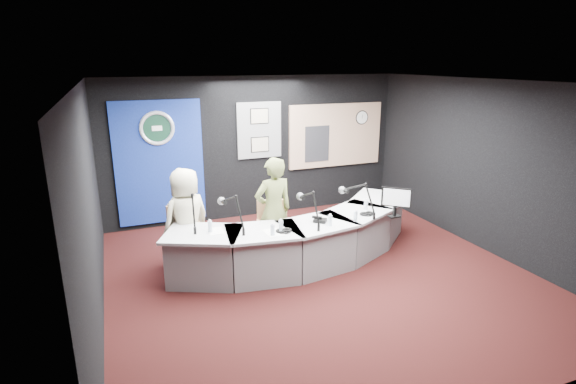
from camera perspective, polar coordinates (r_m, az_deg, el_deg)
name	(u,v)px	position (r m, az deg, el deg)	size (l,w,h in m)	color
ground	(320,275)	(6.81, 4.11, -10.53)	(6.00, 6.00, 0.00)	black
ceiling	(325,82)	(6.08, 4.66, 13.70)	(6.00, 6.00, 0.02)	silver
wall_back	(257,148)	(9.03, -3.98, 5.64)	(6.00, 0.02, 2.80)	black
wall_front	(485,278)	(4.00, 23.70, -9.94)	(6.00, 0.02, 2.80)	black
wall_left	(90,210)	(5.72, -23.84, -2.15)	(0.02, 6.00, 2.80)	black
wall_right	(487,167)	(8.05, 24.00, 2.92)	(0.02, 6.00, 2.80)	black
broadcast_desk	(303,239)	(7.09, 1.88, -6.03)	(4.50, 1.90, 0.75)	#B0B1B4
backdrop_panel	(160,163)	(8.66, -15.99, 3.56)	(1.60, 0.05, 2.30)	navy
agency_seal	(157,128)	(8.50, -16.30, 7.78)	(0.63, 0.63, 0.07)	silver
seal_center	(157,128)	(8.51, -16.31, 7.78)	(0.48, 0.48, 0.01)	black
pinboard	(259,130)	(8.95, -3.66, 7.83)	(0.90, 0.04, 1.10)	slate
framed_photo_upper	(260,116)	(8.89, -3.63, 9.59)	(0.34, 0.02, 0.27)	gray
framed_photo_lower	(260,145)	(8.97, -3.57, 6.04)	(0.34, 0.02, 0.27)	gray
booth_window_frame	(336,135)	(9.64, 6.09, 7.18)	(2.12, 0.06, 1.32)	tan
booth_glow	(336,135)	(9.63, 6.11, 7.18)	(2.00, 0.02, 1.20)	#D6BD87
equipment_rack	(317,144)	(9.44, 3.71, 6.12)	(0.55, 0.02, 0.75)	black
wall_clock	(362,117)	(9.86, 9.37, 9.32)	(0.28, 0.28, 0.01)	white
armchair_left	(188,241)	(7.07, -12.58, -6.08)	(0.48, 0.48, 0.85)	tan
armchair_right	(274,231)	(7.04, -1.83, -4.93)	(0.58, 0.58, 1.04)	tan
draped_jacket	(186,224)	(7.23, -12.88, -3.93)	(0.50, 0.10, 0.70)	#656355
person_man	(187,219)	(6.94, -12.76, -3.35)	(0.76, 0.50, 1.57)	beige
person_woman	(274,211)	(6.93, -1.85, -2.42)	(0.62, 0.40, 1.69)	#5E6736
computer_monitor	(396,197)	(7.05, 13.49, -0.64)	(0.49, 0.03, 0.33)	black
desk_phone	(320,220)	(6.75, 4.11, -3.62)	(0.19, 0.15, 0.05)	black
headphones_near	(367,214)	(7.15, 9.96, -2.71)	(0.22, 0.22, 0.04)	black
headphones_far	(284,231)	(6.36, -0.54, -4.91)	(0.23, 0.23, 0.04)	black
paper_stack	(216,231)	(6.47, -9.14, -4.91)	(0.20, 0.29, 0.00)	white
notepad	(273,233)	(6.34, -1.87, -5.17)	(0.23, 0.32, 0.00)	white
boom_mic_a	(193,207)	(6.61, -12.00, -1.86)	(0.20, 0.74, 0.60)	black
boom_mic_b	(232,209)	(6.42, -7.13, -2.15)	(0.27, 0.72, 0.60)	black
boom_mic_c	(309,205)	(6.57, 2.71, -1.62)	(0.16, 0.74, 0.60)	black
boom_mic_d	(358,196)	(7.05, 8.88, -0.55)	(0.38, 0.68, 0.60)	black
water_bottles	(315,217)	(6.70, 3.44, -3.17)	(3.13, 0.56, 0.18)	silver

